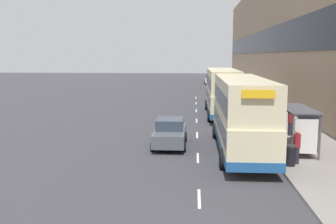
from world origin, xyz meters
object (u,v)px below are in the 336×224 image
object	(u,v)px
double_decker_bus_near	(241,113)
car_1	(170,133)
car_0	(210,80)
litter_bin	(290,155)
pedestrian_at_shelter	(290,122)
double_decker_bus_ahead	(222,91)
pedestrian_1	(297,146)
bus_shelter	(301,122)
car_2	(217,94)

from	to	relation	value
double_decker_bus_near	car_1	bearing A→B (deg)	163.08
car_0	litter_bin	distance (m)	55.02
car_0	pedestrian_at_shelter	bearing A→B (deg)	-85.73
double_decker_bus_ahead	car_1	distance (m)	12.81
pedestrian_at_shelter	pedestrian_1	distance (m)	7.05
car_0	litter_bin	bearing A→B (deg)	-88.16
car_0	pedestrian_at_shelter	world-z (taller)	pedestrian_at_shelter
pedestrian_at_shelter	bus_shelter	bearing A→B (deg)	-97.22
double_decker_bus_near	car_2	size ratio (longest dim) A/B	2.37
double_decker_bus_near	litter_bin	distance (m)	3.96
bus_shelter	double_decker_bus_near	xyz separation A→B (m)	(-3.30, 0.23, 0.41)
double_decker_bus_ahead	pedestrian_at_shelter	xyz separation A→B (m)	(4.02, -9.03, -1.21)
car_1	pedestrian_1	distance (m)	7.71
pedestrian_at_shelter	double_decker_bus_near	bearing A→B (deg)	-131.93
car_1	litter_bin	bearing A→B (deg)	145.91
car_0	car_2	bearing A→B (deg)	-90.61
double_decker_bus_near	pedestrian_1	size ratio (longest dim) A/B	6.17
car_2	litter_bin	size ratio (longest dim) A/B	4.36
double_decker_bus_ahead	car_1	bearing A→B (deg)	-108.55
car_1	car_2	bearing A→B (deg)	-100.48
car_1	pedestrian_at_shelter	distance (m)	8.62
double_decker_bus_ahead	pedestrian_at_shelter	world-z (taller)	double_decker_bus_ahead
car_2	litter_bin	bearing A→B (deg)	-85.61
car_2	double_decker_bus_near	bearing A→B (deg)	-90.02
car_0	pedestrian_1	size ratio (longest dim) A/B	2.24
double_decker_bus_near	double_decker_bus_ahead	size ratio (longest dim) A/B	0.98
pedestrian_at_shelter	double_decker_bus_ahead	bearing A→B (deg)	113.98
pedestrian_1	car_2	bearing A→B (deg)	95.30
car_2	litter_bin	world-z (taller)	car_2
car_2	car_1	bearing A→B (deg)	-100.48
bus_shelter	pedestrian_at_shelter	xyz separation A→B (m)	(0.58, 4.54, -0.80)
car_1	pedestrian_1	xyz separation A→B (m)	(6.67, -3.87, 0.20)
pedestrian_1	double_decker_bus_near	bearing A→B (deg)	133.62
bus_shelter	pedestrian_at_shelter	distance (m)	4.64
pedestrian_1	litter_bin	xyz separation A→B (m)	(-0.40, -0.37, -0.37)
car_2	car_0	bearing A→B (deg)	89.39
car_0	car_1	distance (m)	50.95
bus_shelter	pedestrian_1	bearing A→B (deg)	-109.13
bus_shelter	car_2	bearing A→B (deg)	97.74
car_1	pedestrian_1	size ratio (longest dim) A/B	2.53
double_decker_bus_near	car_0	world-z (taller)	double_decker_bus_near
double_decker_bus_near	car_1	xyz separation A→B (m)	(-4.19, 1.28, -1.44)
double_decker_bus_ahead	bus_shelter	bearing A→B (deg)	-75.77
double_decker_bus_near	car_1	distance (m)	4.61
car_0	car_1	bearing A→B (deg)	-95.07
bus_shelter	double_decker_bus_near	world-z (taller)	double_decker_bus_near
bus_shelter	pedestrian_1	xyz separation A→B (m)	(-0.82, -2.37, -0.84)
car_1	car_2	distance (m)	23.09
pedestrian_1	litter_bin	bearing A→B (deg)	-137.33
bus_shelter	litter_bin	xyz separation A→B (m)	(-1.22, -2.74, -1.21)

